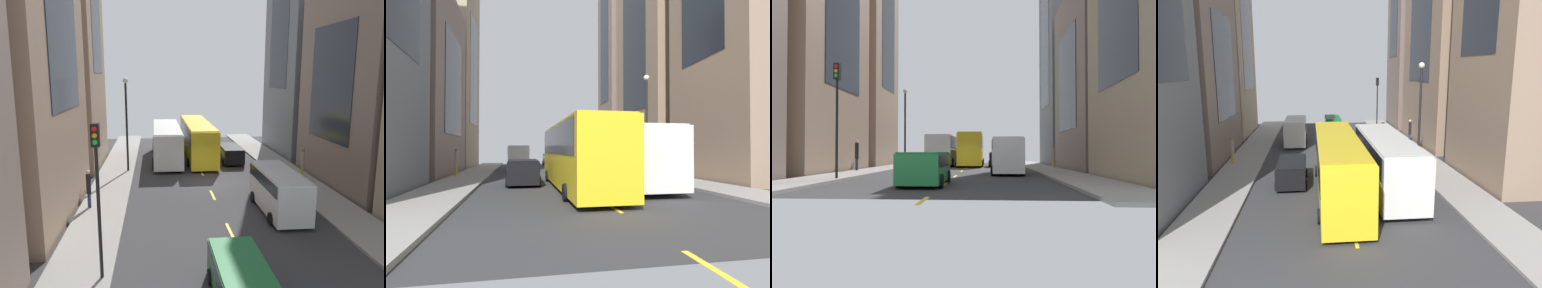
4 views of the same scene
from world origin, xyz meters
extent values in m
plane|color=#333335|center=(0.00, 0.00, 0.00)|extent=(41.42, 41.42, 0.00)
cube|color=gray|center=(-7.24, 0.00, 0.07)|extent=(2.93, 44.00, 0.15)
cube|color=gray|center=(7.24, 0.00, 0.07)|extent=(2.93, 44.00, 0.15)
cube|color=yellow|center=(0.00, -21.00, 0.01)|extent=(0.16, 2.00, 0.01)
cube|color=yellow|center=(0.00, -15.00, 0.01)|extent=(0.16, 2.00, 0.01)
cube|color=yellow|center=(0.00, -9.00, 0.01)|extent=(0.16, 2.00, 0.01)
cube|color=yellow|center=(0.00, -3.00, 0.01)|extent=(0.16, 2.00, 0.01)
cube|color=yellow|center=(0.00, 3.00, 0.01)|extent=(0.16, 2.00, 0.01)
cube|color=yellow|center=(0.00, 9.00, 0.01)|extent=(0.16, 2.00, 0.01)
cube|color=yellow|center=(0.00, 15.00, 0.01)|extent=(0.16, 2.00, 0.01)
cube|color=yellow|center=(0.00, 21.00, 0.01)|extent=(0.16, 2.00, 0.01)
cube|color=#7A665B|center=(-13.15, -17.11, 20.16)|extent=(8.48, 7.26, 40.33)
cube|color=#1E232D|center=(-13.15, -17.11, 20.16)|extent=(8.56, 3.99, 22.18)
cube|color=#937760|center=(-13.27, -5.53, 14.09)|extent=(8.72, 11.83, 28.17)
cube|color=#1E232D|center=(-13.27, -5.53, 14.09)|extent=(8.81, 6.51, 15.49)
cube|color=tan|center=(12.20, -13.07, 11.62)|extent=(6.58, 10.82, 23.24)
cube|color=#1E232D|center=(12.20, -13.07, 11.62)|extent=(6.65, 5.95, 12.78)
cube|color=#7A665B|center=(13.69, -1.27, 7.65)|extent=(9.56, 11.45, 15.29)
cube|color=#1E232D|center=(13.69, -1.27, 7.65)|extent=(9.66, 6.30, 8.41)
cube|color=silver|center=(-2.81, 8.20, 1.77)|extent=(2.55, 11.25, 3.00)
cube|color=black|center=(-2.81, 8.20, 2.62)|extent=(2.60, 10.35, 1.20)
cube|color=beige|center=(-2.81, 8.20, 3.31)|extent=(2.45, 10.80, 0.08)
cylinder|color=black|center=(-3.98, 11.69, 0.50)|extent=(0.46, 1.00, 1.00)
cylinder|color=black|center=(-1.64, 11.69, 0.50)|extent=(0.46, 1.00, 1.00)
cylinder|color=black|center=(-3.98, 4.71, 0.50)|extent=(0.46, 1.00, 1.00)
cylinder|color=black|center=(-1.64, 4.71, 0.50)|extent=(0.46, 1.00, 1.00)
cube|color=yellow|center=(0.31, 9.21, 1.86)|extent=(2.45, 13.12, 3.30)
cube|color=black|center=(0.31, 9.21, 2.72)|extent=(2.50, 12.07, 1.48)
cube|color=gold|center=(0.31, 9.21, 3.55)|extent=(2.35, 12.59, 0.08)
cylinder|color=black|center=(-0.82, 13.28, 0.38)|extent=(0.44, 0.76, 0.76)
cylinder|color=black|center=(1.44, 13.28, 0.38)|extent=(0.44, 0.76, 0.76)
cylinder|color=black|center=(-0.82, 5.15, 0.38)|extent=(0.44, 0.76, 0.76)
cylinder|color=black|center=(1.44, 5.15, 0.38)|extent=(0.44, 0.76, 0.76)
cube|color=white|center=(3.46, -6.54, 1.35)|extent=(2.05, 6.08, 2.30)
cube|color=black|center=(3.46, -6.54, 2.10)|extent=(2.09, 5.59, 0.69)
cube|color=silver|center=(3.46, -6.54, 2.54)|extent=(1.97, 5.83, 0.08)
cylinder|color=black|center=(2.52, -4.66, 0.36)|extent=(0.37, 0.72, 0.72)
cylinder|color=black|center=(4.40, -4.66, 0.36)|extent=(0.37, 0.72, 0.72)
cylinder|color=black|center=(2.52, -8.42, 0.36)|extent=(0.37, 0.72, 0.72)
cylinder|color=black|center=(4.40, -8.42, 0.36)|extent=(0.37, 0.72, 0.72)
cube|color=#1E7238|center=(-0.87, -15.40, 0.84)|extent=(1.89, 4.80, 1.33)
cube|color=black|center=(-0.87, -15.40, 1.17)|extent=(1.93, 4.42, 0.56)
cube|color=#1A612F|center=(-0.87, -15.40, 1.54)|extent=(1.81, 4.61, 0.08)
cylinder|color=black|center=(-1.74, -13.92, 0.31)|extent=(0.34, 0.62, 0.62)
cylinder|color=black|center=(0.00, -13.92, 0.31)|extent=(0.34, 0.62, 0.62)
cylinder|color=black|center=(-1.74, -16.89, 0.31)|extent=(0.34, 0.62, 0.62)
cylinder|color=black|center=(0.00, -16.89, 0.31)|extent=(0.34, 0.62, 0.62)
cube|color=black|center=(3.22, 6.59, 0.82)|extent=(1.84, 4.31, 1.29)
cube|color=black|center=(3.22, 6.59, 1.14)|extent=(1.87, 3.97, 0.54)
cube|color=black|center=(3.22, 6.59, 1.50)|extent=(1.76, 4.14, 0.08)
cylinder|color=black|center=(2.37, 7.93, 0.31)|extent=(0.33, 0.62, 0.62)
cylinder|color=black|center=(4.06, 7.93, 0.31)|extent=(0.33, 0.62, 0.62)
cylinder|color=black|center=(2.37, 5.26, 0.31)|extent=(0.33, 0.62, 0.62)
cylinder|color=black|center=(4.06, 5.26, 0.31)|extent=(0.33, 0.62, 0.62)
cylinder|color=gold|center=(8.17, 1.25, 0.51)|extent=(0.24, 0.24, 0.72)
cylinder|color=gray|center=(8.17, 1.25, 1.45)|extent=(0.31, 0.31, 1.17)
sphere|color=#8C6647|center=(8.17, 1.25, 2.16)|extent=(0.25, 0.25, 0.25)
cylinder|color=navy|center=(-8.05, -4.99, 0.59)|extent=(0.21, 0.21, 0.88)
cylinder|color=black|center=(-8.05, -4.99, 1.66)|extent=(0.28, 0.28, 1.25)
sphere|color=beige|center=(-8.05, -4.99, 2.41)|extent=(0.25, 0.25, 0.25)
cylinder|color=black|center=(-6.18, -13.23, 2.87)|extent=(0.14, 0.14, 5.44)
cube|color=black|center=(-6.18, -13.23, 6.04)|extent=(0.32, 0.32, 0.90)
sphere|color=red|center=(-6.18, -13.40, 6.29)|extent=(0.20, 0.20, 0.20)
sphere|color=orange|center=(-6.18, -13.40, 6.04)|extent=(0.20, 0.20, 0.20)
sphere|color=green|center=(-6.18, -13.40, 5.79)|extent=(0.20, 0.20, 0.20)
cylinder|color=black|center=(-6.28, 3.85, 3.88)|extent=(0.18, 0.18, 7.46)
sphere|color=silver|center=(-6.28, 3.85, 7.79)|extent=(0.44, 0.44, 0.44)
camera|label=1|loc=(-3.91, -27.29, 8.31)|focal=34.45mm
camera|label=2|loc=(3.52, 26.04, 2.19)|focal=28.57mm
camera|label=3|loc=(2.12, -32.83, 1.61)|focal=34.20mm
camera|label=4|loc=(1.86, 30.02, 7.52)|focal=33.66mm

